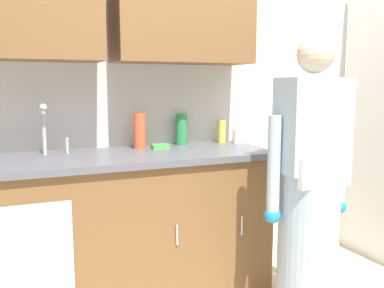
{
  "coord_description": "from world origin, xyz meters",
  "views": [
    {
      "loc": [
        -1.07,
        -1.79,
        1.37
      ],
      "look_at": [
        -0.11,
        0.55,
        1.0
      ],
      "focal_mm": 39.04,
      "sensor_mm": 36.0,
      "label": 1
    }
  ],
  "objects_px": {
    "person_at_sink": "(309,204)",
    "sponge": "(160,146)",
    "bottle_water_tall": "(140,131)",
    "cup_by_sink": "(238,136)",
    "sink": "(54,161)",
    "bottle_soap": "(222,131)",
    "bottle_water_short": "(181,129)"
  },
  "relations": [
    {
      "from": "bottle_water_tall",
      "to": "cup_by_sink",
      "type": "height_order",
      "value": "bottle_water_tall"
    },
    {
      "from": "person_at_sink",
      "to": "bottle_water_tall",
      "type": "height_order",
      "value": "person_at_sink"
    },
    {
      "from": "bottle_water_short",
      "to": "cup_by_sink",
      "type": "height_order",
      "value": "bottle_water_short"
    },
    {
      "from": "bottle_water_short",
      "to": "cup_by_sink",
      "type": "distance_m",
      "value": 0.42
    },
    {
      "from": "bottle_water_tall",
      "to": "cup_by_sink",
      "type": "bearing_deg",
      "value": -1.68
    },
    {
      "from": "sink",
      "to": "bottle_water_tall",
      "type": "height_order",
      "value": "sink"
    },
    {
      "from": "bottle_soap",
      "to": "sponge",
      "type": "distance_m",
      "value": 0.52
    },
    {
      "from": "bottle_water_short",
      "to": "bottle_soap",
      "type": "bearing_deg",
      "value": -2.88
    },
    {
      "from": "sponge",
      "to": "person_at_sink",
      "type": "bearing_deg",
      "value": -49.35
    },
    {
      "from": "bottle_water_short",
      "to": "bottle_water_tall",
      "type": "xyz_separation_m",
      "value": [
        -0.32,
        -0.06,
        0.01
      ]
    },
    {
      "from": "bottle_water_tall",
      "to": "bottle_water_short",
      "type": "bearing_deg",
      "value": 10.8
    },
    {
      "from": "sink",
      "to": "bottle_soap",
      "type": "xyz_separation_m",
      "value": [
        1.18,
        0.21,
        0.1
      ]
    },
    {
      "from": "cup_by_sink",
      "to": "sponge",
      "type": "distance_m",
      "value": 0.6
    },
    {
      "from": "bottle_water_tall",
      "to": "cup_by_sink",
      "type": "relative_size",
      "value": 2.43
    },
    {
      "from": "sink",
      "to": "bottle_water_tall",
      "type": "bearing_deg",
      "value": 16.23
    },
    {
      "from": "sink",
      "to": "bottle_water_tall",
      "type": "distance_m",
      "value": 0.6
    },
    {
      "from": "bottle_water_tall",
      "to": "cup_by_sink",
      "type": "xyz_separation_m",
      "value": [
        0.72,
        -0.02,
        -0.07
      ]
    },
    {
      "from": "person_at_sink",
      "to": "sponge",
      "type": "relative_size",
      "value": 14.73
    },
    {
      "from": "cup_by_sink",
      "to": "sponge",
      "type": "xyz_separation_m",
      "value": [
        -0.6,
        -0.04,
        -0.03
      ]
    },
    {
      "from": "bottle_water_short",
      "to": "sponge",
      "type": "distance_m",
      "value": 0.25
    },
    {
      "from": "bottle_water_tall",
      "to": "sink",
      "type": "bearing_deg",
      "value": -163.77
    },
    {
      "from": "sponge",
      "to": "bottle_water_tall",
      "type": "bearing_deg",
      "value": 154.87
    },
    {
      "from": "bottle_water_tall",
      "to": "sponge",
      "type": "bearing_deg",
      "value": -25.13
    },
    {
      "from": "bottle_water_short",
      "to": "person_at_sink",
      "type": "bearing_deg",
      "value": -62.82
    },
    {
      "from": "person_at_sink",
      "to": "sponge",
      "type": "xyz_separation_m",
      "value": [
        -0.64,
        0.75,
        0.26
      ]
    },
    {
      "from": "person_at_sink",
      "to": "bottle_soap",
      "type": "xyz_separation_m",
      "value": [
        -0.14,
        0.85,
        0.33
      ]
    },
    {
      "from": "bottle_water_tall",
      "to": "sponge",
      "type": "xyz_separation_m",
      "value": [
        0.12,
        -0.06,
        -0.1
      ]
    },
    {
      "from": "bottle_water_tall",
      "to": "sponge",
      "type": "relative_size",
      "value": 2.16
    },
    {
      "from": "person_at_sink",
      "to": "bottle_water_tall",
      "type": "xyz_separation_m",
      "value": [
        -0.76,
        0.8,
        0.37
      ]
    },
    {
      "from": "bottle_soap",
      "to": "sink",
      "type": "bearing_deg",
      "value": -170.05
    },
    {
      "from": "bottle_soap",
      "to": "cup_by_sink",
      "type": "bearing_deg",
      "value": -34.35
    },
    {
      "from": "bottle_soap",
      "to": "sponge",
      "type": "relative_size",
      "value": 1.52
    }
  ]
}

